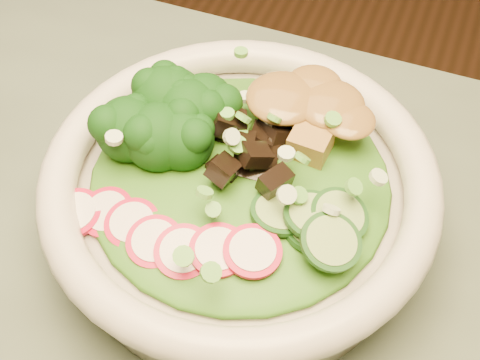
% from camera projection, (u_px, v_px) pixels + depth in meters
% --- Properties ---
extents(salad_bowl, '(0.29, 0.29, 0.08)m').
position_uv_depth(salad_bowl, '(240.00, 197.00, 0.50)').
color(salad_bowl, beige).
rests_on(salad_bowl, dining_table).
extents(lettuce_bed, '(0.22, 0.22, 0.03)m').
position_uv_depth(lettuce_bed, '(240.00, 179.00, 0.49)').
color(lettuce_bed, '#2B6314').
rests_on(lettuce_bed, salad_bowl).
extents(broccoli_florets, '(0.09, 0.08, 0.05)m').
position_uv_depth(broccoli_florets, '(170.00, 119.00, 0.50)').
color(broccoli_florets, black).
rests_on(broccoli_florets, salad_bowl).
extents(radish_slices, '(0.12, 0.05, 0.02)m').
position_uv_depth(radish_slices, '(173.00, 241.00, 0.45)').
color(radish_slices, '#B50D30').
rests_on(radish_slices, salad_bowl).
extents(cucumber_slices, '(0.08, 0.08, 0.04)m').
position_uv_depth(cucumber_slices, '(318.00, 223.00, 0.45)').
color(cucumber_slices, '#89B061').
rests_on(cucumber_slices, salad_bowl).
extents(mushroom_heap, '(0.08, 0.08, 0.04)m').
position_uv_depth(mushroom_heap, '(252.00, 155.00, 0.48)').
color(mushroom_heap, black).
rests_on(mushroom_heap, salad_bowl).
extents(tofu_cubes, '(0.10, 0.07, 0.04)m').
position_uv_depth(tofu_cubes, '(301.00, 116.00, 0.51)').
color(tofu_cubes, olive).
rests_on(tofu_cubes, salad_bowl).
extents(peanut_sauce, '(0.08, 0.06, 0.02)m').
position_uv_depth(peanut_sauce, '(303.00, 103.00, 0.49)').
color(peanut_sauce, brown).
rests_on(peanut_sauce, tofu_cubes).
extents(scallion_garnish, '(0.21, 0.21, 0.03)m').
position_uv_depth(scallion_garnish, '(240.00, 156.00, 0.46)').
color(scallion_garnish, '#5CAB3C').
rests_on(scallion_garnish, salad_bowl).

